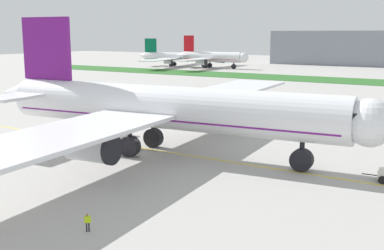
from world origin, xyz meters
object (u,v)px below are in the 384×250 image
(ground_crew_wingwalker_port, at_px, (88,221))
(parked_airliner_far_centre, at_px, (211,57))
(parked_airliner_far_left, at_px, (177,57))
(service_truck_catering_van, at_px, (80,97))
(service_truck_fuel_bowser, at_px, (140,98))
(ground_crew_marshaller_front, at_px, (130,144))
(airliner_foreground, at_px, (160,108))
(service_truck_baggage_loader, at_px, (301,110))

(ground_crew_wingwalker_port, bearing_deg, parked_airliner_far_centre, 117.11)
(parked_airliner_far_left, bearing_deg, service_truck_catering_van, -65.63)
(service_truck_fuel_bowser, bearing_deg, service_truck_catering_van, -152.73)
(ground_crew_marshaller_front, xyz_separation_m, parked_airliner_far_left, (-97.40, 156.28, 3.75))
(airliner_foreground, relative_size, service_truck_fuel_bowser, 15.92)
(parked_airliner_far_centre, bearing_deg, service_truck_fuel_bowser, -67.54)
(ground_crew_wingwalker_port, height_order, service_truck_baggage_loader, service_truck_baggage_loader)
(service_truck_baggage_loader, bearing_deg, parked_airliner_far_left, 133.07)
(ground_crew_marshaller_front, bearing_deg, parked_airliner_far_centre, 116.24)
(parked_airliner_far_left, bearing_deg, service_truck_baggage_loader, -46.93)
(airliner_foreground, relative_size, service_truck_catering_van, 19.46)
(parked_airliner_far_left, bearing_deg, airliner_foreground, -56.66)
(ground_crew_wingwalker_port, height_order, parked_airliner_far_centre, parked_airliner_far_centre)
(ground_crew_wingwalker_port, xyz_separation_m, parked_airliner_far_left, (-112.87, 180.76, 3.78))
(airliner_foreground, xyz_separation_m, service_truck_baggage_loader, (6.12, 39.38, -5.03))
(ground_crew_wingwalker_port, bearing_deg, parked_airliner_far_left, 121.98)
(service_truck_fuel_bowser, height_order, parked_airliner_far_left, parked_airliner_far_left)
(service_truck_baggage_loader, bearing_deg, parked_airliner_far_centre, 127.31)
(ground_crew_wingwalker_port, relative_size, parked_airliner_far_left, 0.02)
(ground_crew_marshaller_front, distance_m, service_truck_fuel_bowser, 46.99)
(ground_crew_wingwalker_port, distance_m, parked_airliner_far_left, 213.14)
(airliner_foreground, height_order, ground_crew_wingwalker_port, airliner_foreground)
(ground_crew_wingwalker_port, bearing_deg, service_truck_fuel_bowser, 124.88)
(airliner_foreground, relative_size, parked_airliner_far_centre, 1.61)
(service_truck_baggage_loader, height_order, service_truck_catering_van, service_truck_catering_van)
(ground_crew_wingwalker_port, xyz_separation_m, service_truck_fuel_bowser, (-43.40, 62.27, 0.49))
(ground_crew_marshaller_front, distance_m, parked_airliner_far_left, 184.18)
(airliner_foreground, xyz_separation_m, ground_crew_wingwalker_port, (10.89, -25.71, -5.49))
(ground_crew_marshaller_front, relative_size, parked_airliner_far_left, 0.02)
(service_truck_catering_van, bearing_deg, service_truck_baggage_loader, 10.38)
(ground_crew_wingwalker_port, distance_m, parked_airliner_far_centre, 201.45)
(parked_airliner_far_centre, bearing_deg, ground_crew_wingwalker_port, -62.89)
(service_truck_fuel_bowser, distance_m, service_truck_catering_van, 14.42)
(service_truck_catering_van, xyz_separation_m, parked_airliner_far_centre, (-35.56, 123.62, 3.74))
(airliner_foreground, xyz_separation_m, service_truck_fuel_bowser, (-32.51, 36.55, -5.00))
(ground_crew_marshaller_front, height_order, parked_airliner_far_left, parked_airliner_far_left)
(ground_crew_wingwalker_port, bearing_deg, ground_crew_marshaller_front, 122.31)
(airliner_foreground, distance_m, service_truck_fuel_bowser, 49.18)
(service_truck_fuel_bowser, bearing_deg, parked_airliner_far_left, 120.38)
(ground_crew_marshaller_front, bearing_deg, service_truck_fuel_bowser, 126.46)
(airliner_foreground, height_order, ground_crew_marshaller_front, airliner_foreground)
(service_truck_fuel_bowser, relative_size, service_truck_catering_van, 1.22)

